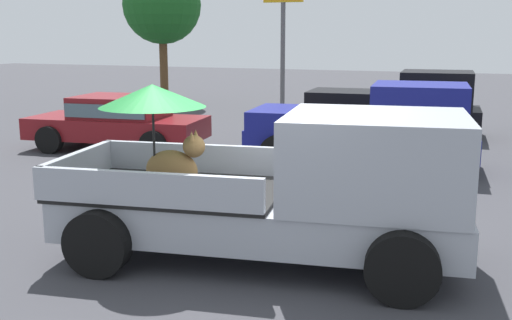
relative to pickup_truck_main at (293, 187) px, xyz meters
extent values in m
plane|color=#38383D|center=(-0.42, -0.05, -0.97)|extent=(80.00, 80.00, 0.00)
cylinder|color=black|center=(1.18, 1.17, -0.57)|extent=(0.83, 0.39, 0.80)
cylinder|color=black|center=(1.45, -0.77, -0.57)|extent=(0.83, 0.39, 0.80)
cylinder|color=black|center=(-2.28, 0.68, -0.57)|extent=(0.83, 0.39, 0.80)
cylinder|color=black|center=(-2.01, -1.26, -0.57)|extent=(0.83, 0.39, 0.80)
cube|color=#9EA3AD|center=(-0.42, -0.05, -0.40)|extent=(5.20, 2.48, 0.50)
cube|color=#9EA3AD|center=(0.97, 0.15, 0.39)|extent=(2.34, 2.13, 1.08)
cube|color=#4C606B|center=(1.96, 0.29, 0.59)|extent=(0.30, 1.71, 0.64)
cube|color=black|center=(-1.55, -0.21, -0.12)|extent=(3.03, 2.21, 0.06)
cube|color=#9EA3AD|center=(-1.68, 0.71, 0.11)|extent=(2.79, 0.49, 0.40)
cube|color=#9EA3AD|center=(-1.43, -1.12, 0.11)|extent=(2.79, 0.49, 0.40)
cube|color=#9EA3AD|center=(-2.89, -0.39, 0.11)|extent=(0.35, 1.84, 0.40)
ellipsoid|color=olive|center=(-1.49, -0.37, 0.17)|extent=(0.72, 0.41, 0.52)
sphere|color=olive|center=(-1.19, -0.33, 0.49)|extent=(0.32, 0.32, 0.28)
cone|color=olive|center=(-1.20, -0.25, 0.63)|extent=(0.10, 0.10, 0.12)
cone|color=olive|center=(-1.18, -0.41, 0.63)|extent=(0.10, 0.10, 0.12)
cylinder|color=black|center=(-1.69, -0.44, 0.46)|extent=(0.03, 0.03, 1.10)
cone|color=#19722D|center=(-1.69, -0.44, 1.11)|extent=(1.49, 1.49, 0.28)
cylinder|color=black|center=(1.16, 7.04, -0.59)|extent=(0.78, 0.33, 0.76)
cylinder|color=black|center=(1.33, 5.14, -0.59)|extent=(0.78, 0.33, 0.76)
cylinder|color=black|center=(-2.03, 6.75, -0.59)|extent=(0.78, 0.33, 0.76)
cylinder|color=black|center=(-1.86, 4.86, -0.59)|extent=(0.78, 0.33, 0.76)
cube|color=navy|center=(-0.35, 5.95, -0.42)|extent=(4.94, 2.23, 0.50)
cube|color=navy|center=(0.85, 6.06, 0.33)|extent=(2.05, 1.96, 1.00)
cube|color=navy|center=(-1.34, 5.86, 0.03)|extent=(2.85, 2.04, 0.40)
cylinder|color=black|center=(1.15, 11.62, -0.59)|extent=(0.77, 0.31, 0.76)
cylinder|color=black|center=(1.27, 9.72, -0.59)|extent=(0.77, 0.31, 0.76)
cylinder|color=black|center=(-2.04, 11.43, -0.59)|extent=(0.77, 0.31, 0.76)
cylinder|color=black|center=(-1.93, 9.53, -0.59)|extent=(0.77, 0.31, 0.76)
cube|color=black|center=(-0.39, 10.57, -0.42)|extent=(4.90, 2.09, 0.50)
cube|color=black|center=(0.81, 10.65, 0.33)|extent=(2.01, 1.91, 1.00)
cube|color=black|center=(-1.38, 10.51, 0.03)|extent=(2.80, 1.96, 0.40)
cylinder|color=black|center=(-7.58, 4.71, -0.64)|extent=(0.68, 0.29, 0.66)
cylinder|color=black|center=(-7.78, 6.46, -0.64)|extent=(0.68, 0.29, 0.66)
cylinder|color=black|center=(-4.90, 5.00, -0.64)|extent=(0.68, 0.29, 0.66)
cylinder|color=black|center=(-5.09, 6.75, -0.64)|extent=(0.68, 0.29, 0.66)
cube|color=maroon|center=(-6.34, 5.73, -0.42)|extent=(4.47, 2.22, 0.52)
cube|color=maroon|center=(-6.24, 5.74, 0.08)|extent=(2.26, 1.82, 0.56)
cube|color=#4C606B|center=(-6.24, 5.74, 0.08)|extent=(2.21, 1.89, 0.32)
cylinder|color=#59595B|center=(-4.58, 13.34, 0.95)|extent=(0.16, 0.16, 3.85)
cylinder|color=brown|center=(-9.91, 14.50, 0.45)|extent=(0.32, 0.32, 2.85)
sphere|color=#19561E|center=(-9.91, 14.50, 2.94)|extent=(3.03, 3.03, 3.03)
camera|label=1|loc=(2.17, -7.00, 1.86)|focal=42.93mm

